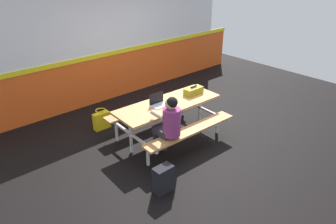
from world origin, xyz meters
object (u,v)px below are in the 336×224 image
backpack_dark (163,179)px  student_nearer (169,123)px  tote_bag_bright (102,120)px  picnic_table_main (168,111)px  toolbox_grey (194,91)px  laptop_silver (159,103)px

backpack_dark → student_nearer: bearing=42.8°
backpack_dark → tote_bag_bright: bearing=82.4°
picnic_table_main → student_nearer: bearing=-130.7°
picnic_table_main → student_nearer: size_ratio=1.75×
tote_bag_bright → backpack_dark: bearing=-97.6°
toolbox_grey → backpack_dark: 2.17m
student_nearer → laptop_silver: bearing=64.8°
picnic_table_main → backpack_dark: 1.63m
laptop_silver → tote_bag_bright: 1.41m
student_nearer → tote_bag_bright: bearing=101.2°
laptop_silver → toolbox_grey: 0.85m
picnic_table_main → toolbox_grey: bearing=-2.0°
laptop_silver → backpack_dark: bearing=-127.9°
picnic_table_main → toolbox_grey: size_ratio=5.27×
toolbox_grey → tote_bag_bright: toolbox_grey is taller
student_nearer → tote_bag_bright: 1.81m
student_nearer → toolbox_grey: (1.13, 0.52, 0.10)m
picnic_table_main → tote_bag_bright: size_ratio=4.90×
student_nearer → tote_bag_bright: (-0.34, 1.70, -0.51)m
backpack_dark → tote_bag_bright: (0.31, 2.30, -0.02)m
picnic_table_main → toolbox_grey: 0.70m
backpack_dark → tote_bag_bright: 2.32m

